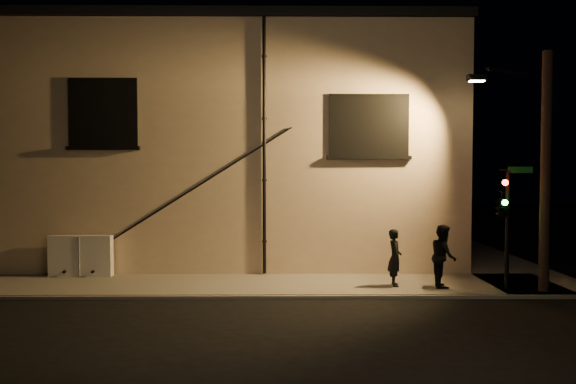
{
  "coord_description": "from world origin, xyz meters",
  "views": [
    {
      "loc": [
        -1.22,
        -15.28,
        3.57
      ],
      "look_at": [
        -1.04,
        1.8,
        2.86
      ],
      "focal_mm": 35.0,
      "sensor_mm": 36.0,
      "label": 1
    }
  ],
  "objects_px": {
    "pedestrian_a": "(395,258)",
    "pedestrian_b": "(443,256)",
    "traffic_signal": "(502,207)",
    "utility_cabinet": "(81,256)",
    "streetlamp_pole": "(541,166)"
  },
  "relations": [
    {
      "from": "utility_cabinet",
      "to": "streetlamp_pole",
      "type": "relative_size",
      "value": 0.29
    },
    {
      "from": "pedestrian_a",
      "to": "streetlamp_pole",
      "type": "relative_size",
      "value": 0.24
    },
    {
      "from": "pedestrian_a",
      "to": "streetlamp_pole",
      "type": "bearing_deg",
      "value": -96.22
    },
    {
      "from": "pedestrian_a",
      "to": "traffic_signal",
      "type": "relative_size",
      "value": 0.48
    },
    {
      "from": "pedestrian_b",
      "to": "streetlamp_pole",
      "type": "bearing_deg",
      "value": -92.84
    },
    {
      "from": "utility_cabinet",
      "to": "pedestrian_a",
      "type": "distance_m",
      "value": 9.93
    },
    {
      "from": "utility_cabinet",
      "to": "traffic_signal",
      "type": "bearing_deg",
      "value": -9.53
    },
    {
      "from": "pedestrian_b",
      "to": "traffic_signal",
      "type": "relative_size",
      "value": 0.52
    },
    {
      "from": "pedestrian_a",
      "to": "pedestrian_b",
      "type": "height_order",
      "value": "pedestrian_b"
    },
    {
      "from": "pedestrian_a",
      "to": "pedestrian_b",
      "type": "xyz_separation_m",
      "value": [
        1.38,
        -0.18,
        0.07
      ]
    },
    {
      "from": "pedestrian_b",
      "to": "streetlamp_pole",
      "type": "height_order",
      "value": "streetlamp_pole"
    },
    {
      "from": "utility_cabinet",
      "to": "streetlamp_pole",
      "type": "height_order",
      "value": "streetlamp_pole"
    },
    {
      "from": "traffic_signal",
      "to": "utility_cabinet",
      "type": "bearing_deg",
      "value": 170.47
    },
    {
      "from": "utility_cabinet",
      "to": "pedestrian_a",
      "type": "xyz_separation_m",
      "value": [
        9.8,
        -1.6,
        0.18
      ]
    },
    {
      "from": "pedestrian_b",
      "to": "pedestrian_a",
      "type": "bearing_deg",
      "value": 89.96
    }
  ]
}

